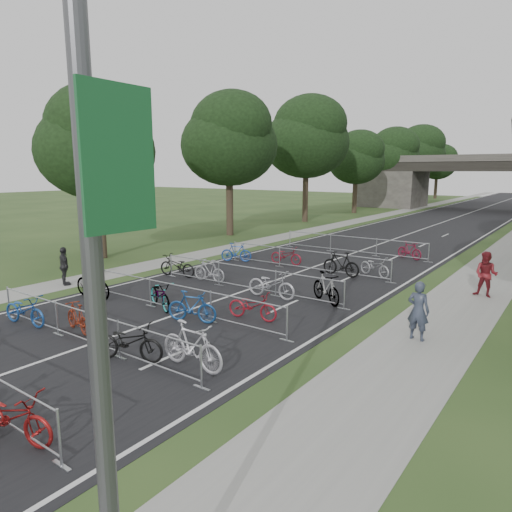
{
  "coord_description": "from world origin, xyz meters",
  "views": [
    {
      "loc": [
        11.58,
        -0.2,
        5.12
      ],
      "look_at": [
        -0.97,
        17.07,
        1.1
      ],
      "focal_mm": 32.0,
      "sensor_mm": 36.0,
      "label": 1
    }
  ],
  "objects": [
    {
      "name": "bike_8",
      "position": [
        -3.27,
        7.08,
        0.52
      ],
      "size": [
        2.05,
        0.93,
        1.04
      ],
      "primitive_type": "imported",
      "rotation": [
        0.0,
        0.0,
        1.7
      ],
      "color": "#1A4894",
      "rests_on": "ground"
    },
    {
      "name": "bike_18",
      "position": [
        1.53,
        14.69,
        0.56
      ],
      "size": [
        2.18,
        0.88,
        1.13
      ],
      "primitive_type": "imported",
      "rotation": [
        0.0,
        0.0,
        1.63
      ],
      "color": "#A5A5AD",
      "rests_on": "ground"
    },
    {
      "name": "bike_7",
      "position": [
        3.16,
        3.47,
        0.52
      ],
      "size": [
        2.1,
        1.24,
        1.04
      ],
      "primitive_type": "imported",
      "rotation": [
        0.0,
        0.0,
        1.86
      ],
      "color": "maroon",
      "rests_on": "ground"
    },
    {
      "name": "barrier_row_4",
      "position": [
        0.0,
        15.0,
        0.55
      ],
      "size": [
        9.7,
        0.08,
        1.1
      ],
      "color": "#A8AAB0",
      "rests_on": "ground"
    },
    {
      "name": "bike_9",
      "position": [
        -1.25,
        7.73,
        0.48
      ],
      "size": [
        1.67,
        0.75,
        0.97
      ],
      "primitive_type": "imported",
      "rotation": [
        0.0,
        0.0,
        4.52
      ],
      "color": "maroon",
      "rests_on": "ground"
    },
    {
      "name": "bike_17",
      "position": [
        -2.34,
        15.25,
        0.53
      ],
      "size": [
        1.79,
        0.59,
        1.06
      ],
      "primitive_type": "imported",
      "rotation": [
        0.0,
        0.0,
        4.77
      ],
      "color": "#98999F",
      "rests_on": "ground"
    },
    {
      "name": "bike_16",
      "position": [
        -4.3,
        15.1,
        0.54
      ],
      "size": [
        2.12,
        0.96,
        1.08
      ],
      "primitive_type": "imported",
      "rotation": [
        0.0,
        0.0,
        4.83
      ],
      "color": "black",
      "rests_on": "ground"
    },
    {
      "name": "sidewalk_left",
      "position": [
        -7.5,
        50.0,
        0.01
      ],
      "size": [
        2.0,
        140.0,
        0.01
      ],
      "primitive_type": "cube",
      "color": "gray",
      "rests_on": "ground"
    },
    {
      "name": "lane_markings",
      "position": [
        0.0,
        50.0,
        0.0
      ],
      "size": [
        0.12,
        140.0,
        0.0
      ],
      "primitive_type": "cube",
      "color": "silver",
      "rests_on": "ground"
    },
    {
      "name": "tree_left_5",
      "position": [
        -11.39,
        75.93,
        8.12
      ],
      "size": [
        8.4,
        8.4,
        12.81
      ],
      "color": "#33261C",
      "rests_on": "ground"
    },
    {
      "name": "bike_15",
      "position": [
        2.55,
        12.03,
        0.49
      ],
      "size": [
        1.94,
        0.92,
        0.98
      ],
      "primitive_type": "imported",
      "rotation": [
        0.0,
        0.0,
        1.72
      ],
      "color": "maroon",
      "rests_on": "ground"
    },
    {
      "name": "bike_14",
      "position": [
        1.05,
        10.57,
        0.55
      ],
      "size": [
        1.89,
        1.03,
        1.09
      ],
      "primitive_type": "imported",
      "rotation": [
        0.0,
        0.0,
        1.87
      ],
      "color": "navy",
      "rests_on": "ground"
    },
    {
      "name": "pedestrian_b",
      "position": [
        8.53,
        19.95,
        0.94
      ],
      "size": [
        1.01,
        0.84,
        1.87
      ],
      "primitive_type": "imported",
      "rotation": [
        0.0,
        0.0,
        -0.15
      ],
      "color": "maroon",
      "rests_on": "ground"
    },
    {
      "name": "bike_27",
      "position": [
        3.43,
        26.3,
        0.51
      ],
      "size": [
        1.76,
        1.09,
        1.02
      ],
      "primitive_type": "imported",
      "rotation": [
        0.0,
        0.0,
        1.18
      ],
      "color": "maroon",
      "rests_on": "ground"
    },
    {
      "name": "barrier_row_3",
      "position": [
        0.0,
        11.0,
        0.55
      ],
      "size": [
        9.7,
        0.08,
        1.1
      ],
      "color": "#A8AAB0",
      "rests_on": "ground"
    },
    {
      "name": "bike_20",
      "position": [
        -4.3,
        19.75,
        0.53
      ],
      "size": [
        1.82,
        1.18,
        1.06
      ],
      "primitive_type": "imported",
      "rotation": [
        0.0,
        0.0,
        2.0
      ],
      "color": "#1B4398",
      "rests_on": "ground"
    },
    {
      "name": "bike_10",
      "position": [
        1.9,
        7.24,
        0.54
      ],
      "size": [
        2.16,
        1.39,
        1.07
      ],
      "primitive_type": "imported",
      "rotation": [
        0.0,
        0.0,
        1.94
      ],
      "color": "black",
      "rests_on": "ground"
    },
    {
      "name": "overpass_bridge",
      "position": [
        0.0,
        65.0,
        3.53
      ],
      "size": [
        31.0,
        8.0,
        7.05
      ],
      "color": "#3F3C38",
      "rests_on": "ground"
    },
    {
      "name": "pedestrian_c",
      "position": [
        -7.17,
        10.93,
        0.87
      ],
      "size": [
        1.11,
        0.76,
        1.74
      ],
      "primitive_type": "imported",
      "rotation": [
        0.0,
        0.0,
        2.78
      ],
      "color": "#242326",
      "rests_on": "ground"
    },
    {
      "name": "bike_21",
      "position": [
        -1.58,
        20.75,
        0.49
      ],
      "size": [
        1.92,
        0.77,
        0.99
      ],
      "primitive_type": "imported",
      "rotation": [
        0.0,
        0.0,
        1.63
      ],
      "color": "maroon",
      "rests_on": "ground"
    },
    {
      "name": "pedestrian_a",
      "position": [
        7.76,
        13.44,
        0.92
      ],
      "size": [
        0.7,
        0.48,
        1.84
      ],
      "primitive_type": "imported",
      "rotation": [
        0.0,
        0.0,
        3.07
      ],
      "color": "#2F3647",
      "rests_on": "ground"
    },
    {
      "name": "tree_left_6",
      "position": [
        -11.39,
        87.93,
        6.49
      ],
      "size": [
        6.72,
        6.72,
        10.25
      ],
      "color": "#33261C",
      "rests_on": "ground"
    },
    {
      "name": "road",
      "position": [
        0.0,
        50.0,
        0.01
      ],
      "size": [
        11.0,
        140.0,
        0.01
      ],
      "primitive_type": "cube",
      "color": "black",
      "rests_on": "ground"
    },
    {
      "name": "tree_left_4",
      "position": [
        -11.39,
        63.93,
        7.3
      ],
      "size": [
        7.56,
        7.56,
        11.53
      ],
      "color": "#33261C",
      "rests_on": "ground"
    },
    {
      "name": "bike_22",
      "position": [
        2.11,
        19.94,
        0.6
      ],
      "size": [
        2.05,
        0.74,
        1.21
      ],
      "primitive_type": "imported",
      "rotation": [
        0.0,
        0.0,
        4.63
      ],
      "color": "black",
      "rests_on": "ground"
    },
    {
      "name": "bike_12",
      "position": [
        -4.3,
        10.39,
        0.61
      ],
      "size": [
        2.06,
        0.67,
        1.23
      ],
      "primitive_type": "imported",
      "rotation": [
        0.0,
        0.0,
        1.62
      ],
      "color": "#A8AAB0",
      "rests_on": "ground"
    },
    {
      "name": "barrier_row_2",
      "position": [
        0.0,
        7.2,
        0.55
      ],
      "size": [
        9.7,
        0.08,
        1.1
      ],
      "color": "#A8AAB0",
      "rests_on": "ground"
    },
    {
      "name": "tree_left_1",
      "position": [
        -11.39,
        27.93,
        7.3
      ],
      "size": [
        7.56,
        7.56,
        11.53
      ],
      "color": "#33261C",
      "rests_on": "ground"
    },
    {
      "name": "tree_left_2",
      "position": [
        -11.39,
        39.93,
        8.12
      ],
      "size": [
        8.4,
        8.4,
        12.81
      ],
      "color": "#33261C",
      "rests_on": "ground"
    },
    {
      "name": "bike_23",
      "position": [
        3.48,
        20.83,
        0.5
      ],
      "size": [
        2.0,
        1.38,
        1.0
      ],
      "primitive_type": "imported",
      "rotation": [
        0.0,
        0.0,
        1.15
      ],
      "color": "#9C9DA3",
      "rests_on": "ground"
    },
    {
      "name": "barrier_row_5",
      "position": [
        0.0,
        20.0,
        0.55
      ],
      "size": [
        9.7,
        0.08,
        1.1
      ],
      "color": "#A8AAB0",
      "rests_on": "ground"
    },
    {
      "name": "lamppost",
      "position": [
        8.33,
        2.0,
        4.28
      ],
      "size": [
        0.61,
        0.65,
        8.21
      ],
      "color": "#4C4C51",
      "rests_on": "ground"
    },
    {
      "name": "bike_13",
      "position": [
        -1.04,
        11.04,
        0.53
      ],
      "size": [
        2.13,
        1.44,
        1.06
      ],
      "primitive_type": "imported",
      "rotation": [
        0.0,
        0.0,
        1.16
      ],
      "color": "#A8AAB0",
      "rests_on": "ground"
    },
    {
      "name": "tree_left_0",
      "position": [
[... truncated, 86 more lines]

